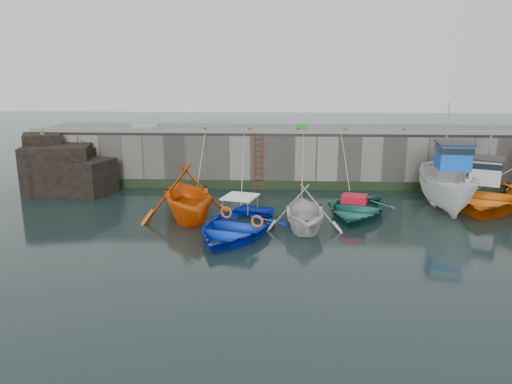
{
  "coord_description": "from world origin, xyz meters",
  "views": [
    {
      "loc": [
        -0.75,
        -17.49,
        6.71
      ],
      "look_at": [
        -1.87,
        4.49,
        1.2
      ],
      "focal_mm": 35.0,
      "sensor_mm": 36.0,
      "label": 1
    }
  ],
  "objects_px": {
    "ladder": "(258,162)",
    "bollard_c": "(298,131)",
    "boat_near_navy": "(356,214)",
    "boat_near_blacktrim": "(304,228)",
    "fish_crate": "(301,126)",
    "boat_far_white": "(448,187)",
    "boat_far_orange": "(484,194)",
    "bollard_b": "(250,130)",
    "boat_near_white": "(187,218)",
    "boat_near_blue": "(236,233)",
    "bollard_e": "(404,131)",
    "bollard_d": "(346,131)",
    "bollard_a": "(205,130)"
  },
  "relations": [
    {
      "from": "boat_near_blacktrim",
      "to": "ladder",
      "type": "bearing_deg",
      "value": 106.92
    },
    {
      "from": "bollard_c",
      "to": "bollard_d",
      "type": "bearing_deg",
      "value": 0.0
    },
    {
      "from": "boat_far_orange",
      "to": "bollard_c",
      "type": "relative_size",
      "value": 32.05
    },
    {
      "from": "bollard_b",
      "to": "bollard_e",
      "type": "height_order",
      "value": "same"
    },
    {
      "from": "boat_near_blue",
      "to": "boat_far_orange",
      "type": "height_order",
      "value": "boat_far_orange"
    },
    {
      "from": "boat_near_blacktrim",
      "to": "fish_crate",
      "type": "bearing_deg",
      "value": 87.77
    },
    {
      "from": "boat_near_navy",
      "to": "boat_far_white",
      "type": "distance_m",
      "value": 4.88
    },
    {
      "from": "boat_far_orange",
      "to": "bollard_b",
      "type": "xyz_separation_m",
      "value": [
        -11.99,
        2.86,
        2.8
      ]
    },
    {
      "from": "boat_near_white",
      "to": "bollard_a",
      "type": "xyz_separation_m",
      "value": [
        0.02,
        6.0,
        3.3
      ]
    },
    {
      "from": "boat_far_orange",
      "to": "bollard_d",
      "type": "distance_m",
      "value": 7.79
    },
    {
      "from": "ladder",
      "to": "boat_near_blacktrim",
      "type": "distance_m",
      "value": 7.48
    },
    {
      "from": "boat_near_navy",
      "to": "boat_far_white",
      "type": "bearing_deg",
      "value": 33.37
    },
    {
      "from": "fish_crate",
      "to": "bollard_e",
      "type": "distance_m",
      "value": 5.97
    },
    {
      "from": "boat_far_orange",
      "to": "bollard_c",
      "type": "xyz_separation_m",
      "value": [
        -9.29,
        2.86,
        2.8
      ]
    },
    {
      "from": "boat_near_blue",
      "to": "bollard_d",
      "type": "distance_m",
      "value": 10.26
    },
    {
      "from": "boat_near_blacktrim",
      "to": "fish_crate",
      "type": "height_order",
      "value": "fish_crate"
    },
    {
      "from": "bollard_c",
      "to": "bollard_e",
      "type": "xyz_separation_m",
      "value": [
        5.8,
        0.0,
        0.0
      ]
    },
    {
      "from": "ladder",
      "to": "boat_near_navy",
      "type": "bearing_deg",
      "value": -44.09
    },
    {
      "from": "bollard_d",
      "to": "fish_crate",
      "type": "bearing_deg",
      "value": 136.92
    },
    {
      "from": "boat_near_white",
      "to": "ladder",
      "type": "bearing_deg",
      "value": 42.49
    },
    {
      "from": "bollard_b",
      "to": "bollard_d",
      "type": "xyz_separation_m",
      "value": [
        5.3,
        0.0,
        0.0
      ]
    },
    {
      "from": "boat_near_white",
      "to": "boat_near_blue",
      "type": "xyz_separation_m",
      "value": [
        2.45,
        -2.1,
        0.0
      ]
    },
    {
      "from": "bollard_a",
      "to": "boat_far_white",
      "type": "bearing_deg",
      "value": -16.41
    },
    {
      "from": "boat_near_white",
      "to": "boat_near_blue",
      "type": "relative_size",
      "value": 0.93
    },
    {
      "from": "fish_crate",
      "to": "bollard_b",
      "type": "height_order",
      "value": "bollard_b"
    },
    {
      "from": "boat_near_blacktrim",
      "to": "boat_far_white",
      "type": "relative_size",
      "value": 0.65
    },
    {
      "from": "boat_near_white",
      "to": "boat_near_navy",
      "type": "xyz_separation_m",
      "value": [
        7.84,
        0.99,
        0.0
      ]
    },
    {
      "from": "boat_far_white",
      "to": "boat_far_orange",
      "type": "xyz_separation_m",
      "value": [
        2.09,
        0.8,
        -0.52
      ]
    },
    {
      "from": "bollard_e",
      "to": "bollard_b",
      "type": "bearing_deg",
      "value": 180.0
    },
    {
      "from": "ladder",
      "to": "boat_near_navy",
      "type": "relative_size",
      "value": 0.62
    },
    {
      "from": "bollard_b",
      "to": "fish_crate",
      "type": "bearing_deg",
      "value": 36.72
    },
    {
      "from": "boat_far_orange",
      "to": "bollard_a",
      "type": "relative_size",
      "value": 32.05
    },
    {
      "from": "bollard_a",
      "to": "bollard_d",
      "type": "xyz_separation_m",
      "value": [
        7.8,
        0.0,
        0.0
      ]
    },
    {
      "from": "boat_near_blue",
      "to": "boat_near_navy",
      "type": "bearing_deg",
      "value": 45.74
    },
    {
      "from": "boat_far_orange",
      "to": "bollard_c",
      "type": "height_order",
      "value": "boat_far_orange"
    },
    {
      "from": "bollard_e",
      "to": "ladder",
      "type": "bearing_deg",
      "value": -177.6
    },
    {
      "from": "ladder",
      "to": "bollard_d",
      "type": "bearing_deg",
      "value": 4.0
    },
    {
      "from": "ladder",
      "to": "bollard_c",
      "type": "distance_m",
      "value": 2.81
    },
    {
      "from": "boat_far_white",
      "to": "bollard_c",
      "type": "height_order",
      "value": "boat_far_white"
    },
    {
      "from": "bollard_b",
      "to": "bollard_d",
      "type": "bearing_deg",
      "value": 0.0
    },
    {
      "from": "fish_crate",
      "to": "bollard_a",
      "type": "distance_m",
      "value": 5.88
    },
    {
      "from": "boat_near_white",
      "to": "boat_far_orange",
      "type": "bearing_deg",
      "value": -7.23
    },
    {
      "from": "bollard_b",
      "to": "bollard_d",
      "type": "height_order",
      "value": "same"
    },
    {
      "from": "boat_far_orange",
      "to": "bollard_d",
      "type": "bearing_deg",
      "value": -178.89
    },
    {
      "from": "boat_near_navy",
      "to": "bollard_b",
      "type": "relative_size",
      "value": 18.49
    },
    {
      "from": "boat_near_white",
      "to": "bollard_d",
      "type": "bearing_deg",
      "value": 18.04
    },
    {
      "from": "bollard_d",
      "to": "boat_near_blacktrim",
      "type": "bearing_deg",
      "value": -109.21
    },
    {
      "from": "boat_near_blue",
      "to": "fish_crate",
      "type": "height_order",
      "value": "fish_crate"
    },
    {
      "from": "boat_far_orange",
      "to": "bollard_e",
      "type": "height_order",
      "value": "boat_far_orange"
    },
    {
      "from": "boat_near_white",
      "to": "fish_crate",
      "type": "bearing_deg",
      "value": 36.85
    }
  ]
}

